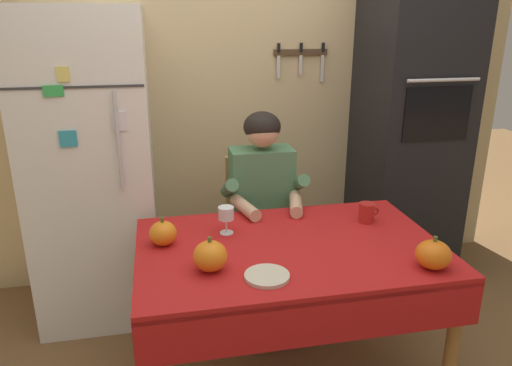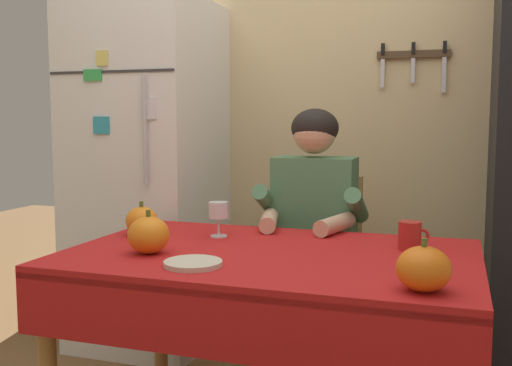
{
  "view_description": "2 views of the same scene",
  "coord_description": "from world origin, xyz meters",
  "px_view_note": "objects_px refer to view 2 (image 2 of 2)",
  "views": [
    {
      "loc": [
        -0.56,
        -1.86,
        1.74
      ],
      "look_at": [
        -0.14,
        0.19,
        1.02
      ],
      "focal_mm": 34.1,
      "sensor_mm": 36.0,
      "label": 1
    },
    {
      "loc": [
        0.6,
        -1.84,
        1.2
      ],
      "look_at": [
        -0.08,
        0.19,
        0.97
      ],
      "focal_mm": 41.84,
      "sensor_mm": 36.0,
      "label": 2
    }
  ],
  "objects_px": {
    "coffee_mug": "(410,236)",
    "pumpkin_small": "(149,235)",
    "refrigerator": "(148,175)",
    "wine_glass": "(219,212)",
    "seated_person": "(311,225)",
    "pumpkin_large": "(142,221)",
    "pumpkin_medium": "(424,269)",
    "serving_tray": "(193,263)",
    "dining_table": "(268,277)",
    "chair_behind_person": "(320,265)"
  },
  "relations": [
    {
      "from": "coffee_mug",
      "to": "pumpkin_small",
      "type": "height_order",
      "value": "pumpkin_small"
    },
    {
      "from": "refrigerator",
      "to": "wine_glass",
      "type": "height_order",
      "value": "refrigerator"
    },
    {
      "from": "wine_glass",
      "to": "pumpkin_small",
      "type": "xyz_separation_m",
      "value": [
        -0.12,
        -0.35,
        -0.03
      ]
    },
    {
      "from": "seated_person",
      "to": "pumpkin_large",
      "type": "relative_size",
      "value": 9.18
    },
    {
      "from": "pumpkin_medium",
      "to": "serving_tray",
      "type": "relative_size",
      "value": 0.8
    },
    {
      "from": "pumpkin_small",
      "to": "serving_tray",
      "type": "height_order",
      "value": "pumpkin_small"
    },
    {
      "from": "pumpkin_large",
      "to": "coffee_mug",
      "type": "bearing_deg",
      "value": 3.36
    },
    {
      "from": "pumpkin_small",
      "to": "dining_table",
      "type": "bearing_deg",
      "value": 19.86
    },
    {
      "from": "pumpkin_large",
      "to": "wine_glass",
      "type": "bearing_deg",
      "value": 11.79
    },
    {
      "from": "pumpkin_medium",
      "to": "refrigerator",
      "type": "bearing_deg",
      "value": 141.23
    },
    {
      "from": "chair_behind_person",
      "to": "pumpkin_large",
      "type": "bearing_deg",
      "value": -131.66
    },
    {
      "from": "seated_person",
      "to": "dining_table",
      "type": "bearing_deg",
      "value": -90.6
    },
    {
      "from": "wine_glass",
      "to": "pumpkin_large",
      "type": "distance_m",
      "value": 0.31
    },
    {
      "from": "seated_person",
      "to": "serving_tray",
      "type": "xyz_separation_m",
      "value": [
        -0.18,
        -0.85,
        0.01
      ]
    },
    {
      "from": "chair_behind_person",
      "to": "serving_tray",
      "type": "height_order",
      "value": "chair_behind_person"
    },
    {
      "from": "pumpkin_medium",
      "to": "pumpkin_small",
      "type": "relative_size",
      "value": 0.98
    },
    {
      "from": "pumpkin_large",
      "to": "pumpkin_medium",
      "type": "height_order",
      "value": "pumpkin_medium"
    },
    {
      "from": "refrigerator",
      "to": "wine_glass",
      "type": "distance_m",
      "value": 0.96
    },
    {
      "from": "pumpkin_large",
      "to": "serving_tray",
      "type": "bearing_deg",
      "value": -44.32
    },
    {
      "from": "pumpkin_large",
      "to": "pumpkin_small",
      "type": "bearing_deg",
      "value": -56.62
    },
    {
      "from": "refrigerator",
      "to": "pumpkin_large",
      "type": "relative_size",
      "value": 13.28
    },
    {
      "from": "refrigerator",
      "to": "pumpkin_medium",
      "type": "xyz_separation_m",
      "value": [
        1.48,
        -1.19,
        -0.1
      ]
    },
    {
      "from": "seated_person",
      "to": "coffee_mug",
      "type": "height_order",
      "value": "seated_person"
    },
    {
      "from": "chair_behind_person",
      "to": "wine_glass",
      "type": "distance_m",
      "value": 0.73
    },
    {
      "from": "seated_person",
      "to": "serving_tray",
      "type": "height_order",
      "value": "seated_person"
    },
    {
      "from": "chair_behind_person",
      "to": "pumpkin_large",
      "type": "distance_m",
      "value": 0.91
    },
    {
      "from": "pumpkin_large",
      "to": "serving_tray",
      "type": "xyz_separation_m",
      "value": [
        0.4,
        -0.39,
        -0.05
      ]
    },
    {
      "from": "seated_person",
      "to": "coffee_mug",
      "type": "relative_size",
      "value": 11.59
    },
    {
      "from": "coffee_mug",
      "to": "pumpkin_medium",
      "type": "height_order",
      "value": "pumpkin_medium"
    },
    {
      "from": "serving_tray",
      "to": "coffee_mug",
      "type": "bearing_deg",
      "value": 35.86
    },
    {
      "from": "refrigerator",
      "to": "seated_person",
      "type": "distance_m",
      "value": 1.01
    },
    {
      "from": "seated_person",
      "to": "coffee_mug",
      "type": "xyz_separation_m",
      "value": [
        0.45,
        -0.4,
        0.05
      ]
    },
    {
      "from": "pumpkin_small",
      "to": "wine_glass",
      "type": "bearing_deg",
      "value": 71.29
    },
    {
      "from": "dining_table",
      "to": "pumpkin_small",
      "type": "bearing_deg",
      "value": -160.14
    },
    {
      "from": "dining_table",
      "to": "pumpkin_medium",
      "type": "relative_size",
      "value": 9.51
    },
    {
      "from": "chair_behind_person",
      "to": "seated_person",
      "type": "height_order",
      "value": "seated_person"
    },
    {
      "from": "dining_table",
      "to": "seated_person",
      "type": "distance_m",
      "value": 0.61
    },
    {
      "from": "wine_glass",
      "to": "pumpkin_medium",
      "type": "xyz_separation_m",
      "value": [
        0.8,
        -0.51,
        -0.04
      ]
    },
    {
      "from": "pumpkin_large",
      "to": "serving_tray",
      "type": "relative_size",
      "value": 0.73
    },
    {
      "from": "coffee_mug",
      "to": "dining_table",
      "type": "bearing_deg",
      "value": -156.02
    },
    {
      "from": "refrigerator",
      "to": "seated_person",
      "type": "bearing_deg",
      "value": -16.29
    },
    {
      "from": "pumpkin_large",
      "to": "serving_tray",
      "type": "height_order",
      "value": "pumpkin_large"
    },
    {
      "from": "wine_glass",
      "to": "pumpkin_large",
      "type": "relative_size",
      "value": 1.02
    },
    {
      "from": "seated_person",
      "to": "pumpkin_medium",
      "type": "bearing_deg",
      "value": -60.06
    },
    {
      "from": "refrigerator",
      "to": "serving_tray",
      "type": "distance_m",
      "value": 1.38
    },
    {
      "from": "pumpkin_small",
      "to": "serving_tray",
      "type": "bearing_deg",
      "value": -27.05
    },
    {
      "from": "coffee_mug",
      "to": "pumpkin_medium",
      "type": "bearing_deg",
      "value": -81.95
    },
    {
      "from": "refrigerator",
      "to": "serving_tray",
      "type": "bearing_deg",
      "value": -55.43
    },
    {
      "from": "seated_person",
      "to": "serving_tray",
      "type": "bearing_deg",
      "value": -101.63
    },
    {
      "from": "pumpkin_large",
      "to": "pumpkin_medium",
      "type": "distance_m",
      "value": 1.19
    }
  ]
}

